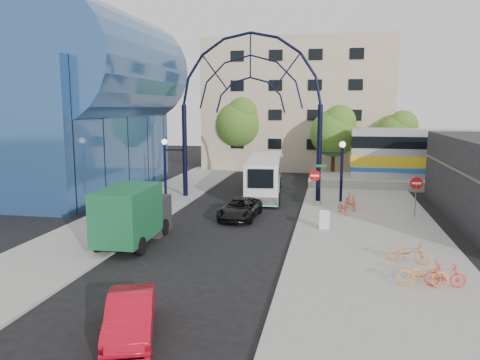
% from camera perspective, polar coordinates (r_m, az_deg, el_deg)
% --- Properties ---
extents(ground, '(120.00, 120.00, 0.00)m').
position_cam_1_polar(ground, '(21.60, -5.32, -9.54)').
color(ground, black).
rests_on(ground, ground).
extents(sidewalk_east, '(8.00, 56.00, 0.12)m').
position_cam_1_polar(sidewalk_east, '(24.67, 15.77, -7.35)').
color(sidewalk_east, gray).
rests_on(sidewalk_east, ground).
extents(plaza_west, '(5.00, 50.00, 0.12)m').
position_cam_1_polar(plaza_west, '(29.26, -14.27, -4.73)').
color(plaza_west, gray).
rests_on(plaza_west, ground).
extents(gateway_arch, '(13.64, 0.44, 12.10)m').
position_cam_1_polar(gateway_arch, '(34.19, 1.27, 11.82)').
color(gateway_arch, black).
rests_on(gateway_arch, ground).
extents(stop_sign, '(0.80, 0.07, 2.50)m').
position_cam_1_polar(stop_sign, '(32.01, 9.10, 0.12)').
color(stop_sign, slate).
rests_on(stop_sign, sidewalk_east).
extents(do_not_enter_sign, '(0.76, 0.07, 2.48)m').
position_cam_1_polar(do_not_enter_sign, '(30.45, 20.68, -0.83)').
color(do_not_enter_sign, slate).
rests_on(do_not_enter_sign, sidewalk_east).
extents(street_name_sign, '(0.70, 0.70, 2.80)m').
position_cam_1_polar(street_name_sign, '(32.58, 9.85, 0.50)').
color(street_name_sign, slate).
rests_on(street_name_sign, sidewalk_east).
extents(sandwich_board, '(0.55, 0.61, 0.99)m').
position_cam_1_polar(sandwich_board, '(26.32, 10.27, -4.59)').
color(sandwich_board, white).
rests_on(sandwich_board, sidewalk_east).
extents(transit_hall, '(16.50, 18.00, 14.50)m').
position_cam_1_polar(transit_hall, '(40.60, -20.50, 8.18)').
color(transit_hall, '#2A4D82').
rests_on(transit_hall, ground).
extents(apartment_block, '(20.00, 12.10, 14.00)m').
position_cam_1_polar(apartment_block, '(54.74, 7.20, 9.03)').
color(apartment_block, tan).
rests_on(apartment_block, ground).
extents(tree_north_a, '(4.48, 4.48, 7.00)m').
position_cam_1_polar(tree_north_a, '(45.61, 11.52, 5.95)').
color(tree_north_a, '#382314').
rests_on(tree_north_a, ground).
extents(tree_north_b, '(5.12, 5.12, 8.00)m').
position_cam_1_polar(tree_north_b, '(50.53, 0.03, 7.15)').
color(tree_north_b, '#382314').
rests_on(tree_north_b, ground).
extents(tree_north_c, '(4.16, 4.16, 6.50)m').
position_cam_1_polar(tree_north_c, '(48.03, 18.71, 5.40)').
color(tree_north_c, '#382314').
rests_on(tree_north_c, ground).
extents(city_bus, '(3.38, 10.82, 2.93)m').
position_cam_1_polar(city_bus, '(36.46, 2.98, 0.55)').
color(city_bus, silver).
rests_on(city_bus, ground).
extents(green_truck, '(2.48, 5.98, 2.97)m').
position_cam_1_polar(green_truck, '(24.13, -12.82, -4.10)').
color(green_truck, black).
rests_on(green_truck, ground).
extents(black_suv, '(2.29, 4.60, 1.25)m').
position_cam_1_polar(black_suv, '(28.86, 0.01, -3.49)').
color(black_suv, black).
rests_on(black_suv, ground).
extents(red_sedan, '(2.57, 4.10, 1.28)m').
position_cam_1_polar(red_sedan, '(14.93, -13.22, -15.80)').
color(red_sedan, '#B40B1D').
rests_on(red_sedan, ground).
extents(bike_near_a, '(1.11, 1.71, 0.85)m').
position_cam_1_polar(bike_near_a, '(30.29, 12.47, -3.27)').
color(bike_near_a, '#EB4A2F').
rests_on(bike_near_a, sidewalk_east).
extents(bike_near_b, '(1.13, 1.90, 1.10)m').
position_cam_1_polar(bike_near_b, '(31.57, 13.33, -2.57)').
color(bike_near_b, '#D65D2A').
rests_on(bike_near_b, sidewalk_east).
extents(bike_far_a, '(1.95, 1.19, 0.97)m').
position_cam_1_polar(bike_far_a, '(21.81, 19.81, -8.20)').
color(bike_far_a, orange).
rests_on(bike_far_a, sidewalk_east).
extents(bike_far_b, '(1.50, 0.43, 0.90)m').
position_cam_1_polar(bike_far_b, '(19.48, 23.74, -10.59)').
color(bike_far_b, red).
rests_on(bike_far_b, sidewalk_east).
extents(bike_far_c, '(1.87, 0.67, 0.98)m').
position_cam_1_polar(bike_far_c, '(19.17, 21.36, -10.64)').
color(bike_far_c, orange).
rests_on(bike_far_c, sidewalk_east).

